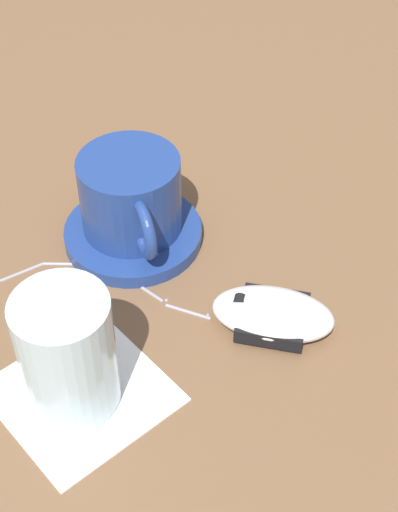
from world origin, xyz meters
TOP-DOWN VIEW (x-y plane):
  - ground_plane at (0.00, 0.00)m, footprint 3.00×3.00m
  - saucer at (0.01, 0.10)m, footprint 0.13×0.13m
  - coffee_cup at (0.01, 0.11)m, footprint 0.09×0.12m
  - computer_mouse at (0.06, -0.05)m, footprint 0.11×0.11m
  - mouse_cable at (-0.05, 0.07)m, footprint 0.17×0.13m
  - napkin_under_glass at (-0.10, -0.03)m, footprint 0.14×0.14m
  - drinking_glass at (-0.11, -0.03)m, footprint 0.07×0.07m

SIDE VIEW (x-z plane):
  - ground_plane at x=0.00m, z-range 0.00..0.00m
  - napkin_under_glass at x=-0.10m, z-range 0.00..0.00m
  - mouse_cable at x=-0.05m, z-range 0.00..0.00m
  - saucer at x=0.01m, z-range 0.00..0.01m
  - computer_mouse at x=0.06m, z-range 0.00..0.03m
  - coffee_cup at x=0.01m, z-range 0.01..0.09m
  - drinking_glass at x=-0.11m, z-range 0.00..0.11m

